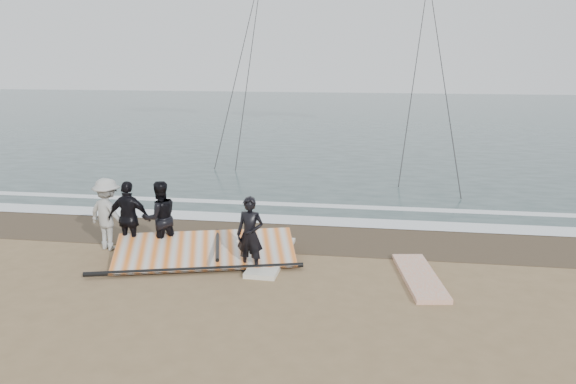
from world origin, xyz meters
The scene contains 10 objects.
ground centered at (0.00, 0.00, 0.00)m, with size 120.00×120.00×0.00m, color #8C704C.
sea centered at (0.00, 33.00, 0.01)m, with size 120.00×54.00×0.02m, color #233838.
wet_sand centered at (0.00, 4.50, 0.01)m, with size 120.00×2.80×0.01m, color #4C3D2B.
foam_near centered at (0.00, 5.90, 0.03)m, with size 120.00×0.90×0.01m, color white.
foam_far centered at (0.00, 7.60, 0.03)m, with size 120.00×0.45×0.01m, color white.
man_main centered at (-0.68, 1.87, 0.87)m, with size 0.63×0.42×1.74m, color black.
board_white centered at (3.08, 1.96, 0.05)m, with size 0.72×2.58×0.10m, color silver.
board_cream centered at (-0.36, 2.70, 0.06)m, with size 0.71×2.65×0.11m, color silver.
trio_cluster centered at (-3.88, 2.70, 0.91)m, with size 2.64×1.18×1.84m.
sail_rig centered at (-1.93, 2.43, 0.20)m, with size 4.72×2.81×0.52m.
Camera 1 is at (1.92, -9.80, 4.83)m, focal length 35.00 mm.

